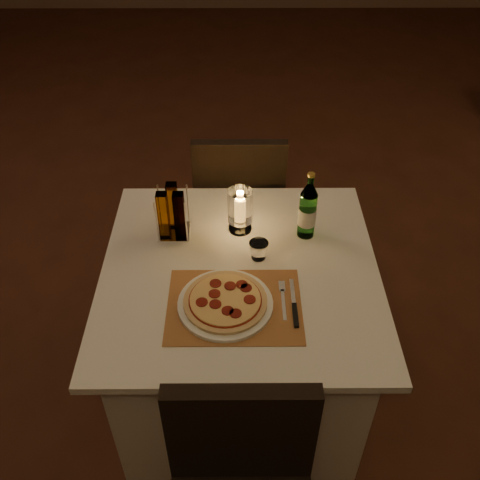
{
  "coord_description": "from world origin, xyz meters",
  "views": [
    {
      "loc": [
        0.12,
        -1.64,
        2.08
      ],
      "look_at": [
        0.13,
        -0.23,
        0.86
      ],
      "focal_mm": 40.0,
      "sensor_mm": 36.0,
      "label": 1
    }
  ],
  "objects_px": {
    "plate": "(225,304)",
    "tumbler": "(259,250)",
    "pizza": "(225,300)",
    "water_bottle": "(308,211)",
    "chair_far": "(239,195)",
    "hurricane_candle": "(240,207)",
    "main_table": "(240,334)"
  },
  "relations": [
    {
      "from": "pizza",
      "to": "tumbler",
      "type": "distance_m",
      "value": 0.27
    },
    {
      "from": "water_bottle",
      "to": "hurricane_candle",
      "type": "height_order",
      "value": "water_bottle"
    },
    {
      "from": "tumbler",
      "to": "pizza",
      "type": "bearing_deg",
      "value": -116.18
    },
    {
      "from": "tumbler",
      "to": "water_bottle",
      "type": "distance_m",
      "value": 0.24
    },
    {
      "from": "hurricane_candle",
      "to": "pizza",
      "type": "bearing_deg",
      "value": -97.19
    },
    {
      "from": "water_bottle",
      "to": "tumbler",
      "type": "bearing_deg",
      "value": -144.75
    },
    {
      "from": "plate",
      "to": "hurricane_candle",
      "type": "relative_size",
      "value": 1.76
    },
    {
      "from": "main_table",
      "to": "tumbler",
      "type": "relative_size",
      "value": 14.13
    },
    {
      "from": "chair_far",
      "to": "tumbler",
      "type": "relative_size",
      "value": 12.71
    },
    {
      "from": "plate",
      "to": "hurricane_candle",
      "type": "bearing_deg",
      "value": 82.76
    },
    {
      "from": "chair_far",
      "to": "hurricane_candle",
      "type": "relative_size",
      "value": 4.95
    },
    {
      "from": "water_bottle",
      "to": "chair_far",
      "type": "bearing_deg",
      "value": 115.9
    },
    {
      "from": "tumbler",
      "to": "water_bottle",
      "type": "xyz_separation_m",
      "value": [
        0.19,
        0.13,
        0.08
      ]
    },
    {
      "from": "main_table",
      "to": "pizza",
      "type": "height_order",
      "value": "pizza"
    },
    {
      "from": "plate",
      "to": "pizza",
      "type": "bearing_deg",
      "value": 45.03
    },
    {
      "from": "chair_far",
      "to": "water_bottle",
      "type": "xyz_separation_m",
      "value": [
        0.25,
        -0.52,
        0.3
      ]
    },
    {
      "from": "pizza",
      "to": "water_bottle",
      "type": "relative_size",
      "value": 1.0
    },
    {
      "from": "main_table",
      "to": "hurricane_candle",
      "type": "relative_size",
      "value": 5.5
    },
    {
      "from": "hurricane_candle",
      "to": "plate",
      "type": "bearing_deg",
      "value": -97.24
    },
    {
      "from": "plate",
      "to": "tumbler",
      "type": "distance_m",
      "value": 0.27
    },
    {
      "from": "chair_far",
      "to": "tumbler",
      "type": "xyz_separation_m",
      "value": [
        0.07,
        -0.65,
        0.23
      ]
    },
    {
      "from": "water_bottle",
      "to": "hurricane_candle",
      "type": "relative_size",
      "value": 1.55
    },
    {
      "from": "tumbler",
      "to": "plate",
      "type": "bearing_deg",
      "value": -116.21
    },
    {
      "from": "main_table",
      "to": "plate",
      "type": "xyz_separation_m",
      "value": [
        -0.05,
        -0.18,
        0.38
      ]
    },
    {
      "from": "chair_far",
      "to": "plate",
      "type": "bearing_deg",
      "value": -93.2
    },
    {
      "from": "main_table",
      "to": "chair_far",
      "type": "distance_m",
      "value": 0.74
    },
    {
      "from": "plate",
      "to": "water_bottle",
      "type": "relative_size",
      "value": 1.14
    },
    {
      "from": "tumbler",
      "to": "water_bottle",
      "type": "bearing_deg",
      "value": 35.25
    },
    {
      "from": "plate",
      "to": "tumbler",
      "type": "height_order",
      "value": "tumbler"
    },
    {
      "from": "main_table",
      "to": "pizza",
      "type": "xyz_separation_m",
      "value": [
        -0.05,
        -0.18,
        0.39
      ]
    },
    {
      "from": "plate",
      "to": "pizza",
      "type": "xyz_separation_m",
      "value": [
        0.0,
        0.0,
        0.02
      ]
    },
    {
      "from": "tumbler",
      "to": "water_bottle",
      "type": "relative_size",
      "value": 0.25
    }
  ]
}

